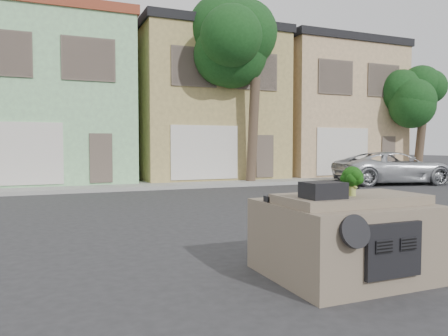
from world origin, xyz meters
TOP-DOWN VIEW (x-y plane):
  - ground_plane at (0.00, 0.00)m, footprint 120.00×120.00m
  - sidewalk at (0.00, 10.50)m, footprint 40.00×3.00m
  - townhouse_mint at (-3.50, 14.50)m, footprint 7.20×8.20m
  - townhouse_tan at (4.00, 14.50)m, footprint 7.20×8.20m
  - townhouse_beige at (11.50, 14.50)m, footprint 7.20×8.20m
  - silver_pickup at (11.00, 7.53)m, footprint 5.69×3.51m
  - tree_near at (5.00, 9.80)m, footprint 4.40×4.00m
  - tree_far at (15.00, 9.80)m, footprint 3.20×3.00m
  - car_dashboard at (0.00, -3.00)m, footprint 2.00×1.80m
  - instrument_hump at (-0.58, -3.35)m, footprint 0.48×0.38m
  - wiper_arm at (0.28, -2.62)m, footprint 0.69×0.15m
  - broccoli at (-0.08, -3.28)m, footprint 0.44×0.44m

SIDE VIEW (x-z plane):
  - ground_plane at x=0.00m, z-range 0.00..0.00m
  - silver_pickup at x=11.00m, z-range -0.74..0.74m
  - sidewalk at x=0.00m, z-range 0.00..0.15m
  - car_dashboard at x=0.00m, z-range 0.00..1.12m
  - wiper_arm at x=0.28m, z-range 1.12..1.14m
  - instrument_hump at x=-0.58m, z-range 1.12..1.32m
  - broccoli at x=-0.08m, z-range 1.12..1.51m
  - tree_far at x=15.00m, z-range 0.00..6.00m
  - townhouse_mint at x=-3.50m, z-range 0.00..7.55m
  - townhouse_tan at x=4.00m, z-range 0.00..7.55m
  - townhouse_beige at x=11.50m, z-range 0.00..7.55m
  - tree_near at x=5.00m, z-range 0.00..8.50m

